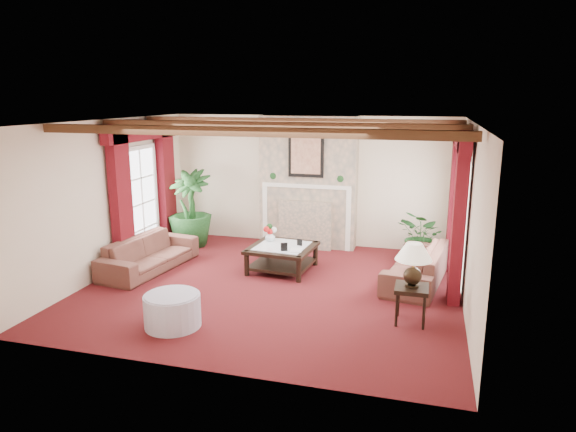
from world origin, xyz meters
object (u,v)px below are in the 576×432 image
(coffee_table, at_px, (282,258))
(ottoman, at_px, (172,311))
(sofa_right, at_px, (417,259))
(potted_palm, at_px, (191,225))
(side_table, at_px, (411,304))
(sofa_left, at_px, (149,248))

(coffee_table, bearing_deg, ottoman, -102.20)
(sofa_right, relative_size, coffee_table, 1.94)
(potted_palm, bearing_deg, side_table, -29.93)
(sofa_left, bearing_deg, side_table, -95.01)
(ottoman, bearing_deg, potted_palm, 112.18)
(sofa_left, height_order, sofa_right, sofa_right)
(sofa_right, relative_size, side_table, 4.02)
(sofa_left, relative_size, coffee_table, 1.90)
(side_table, bearing_deg, potted_palm, 150.07)
(sofa_left, height_order, potted_palm, potted_palm)
(potted_palm, height_order, coffee_table, potted_palm)
(sofa_right, distance_m, side_table, 1.68)
(ottoman, bearing_deg, sofa_left, 127.07)
(side_table, relative_size, ottoman, 0.69)
(side_table, bearing_deg, sofa_left, 167.40)
(sofa_left, xyz_separation_m, side_table, (4.67, -1.04, -0.13))
(sofa_left, xyz_separation_m, potted_palm, (0.05, 1.62, 0.05))
(sofa_left, bearing_deg, potted_palm, 5.99)
(potted_palm, xyz_separation_m, side_table, (4.63, -2.66, -0.18))
(coffee_table, relative_size, ottoman, 1.43)
(sofa_left, distance_m, potted_palm, 1.62)
(potted_palm, bearing_deg, ottoman, -67.82)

